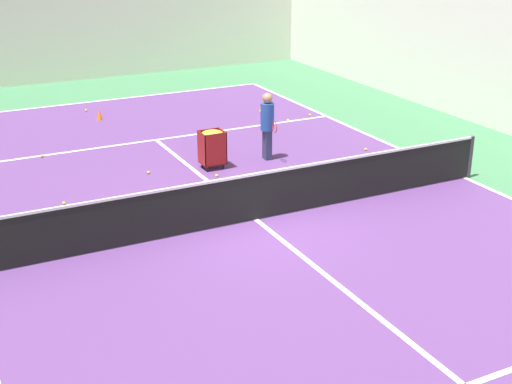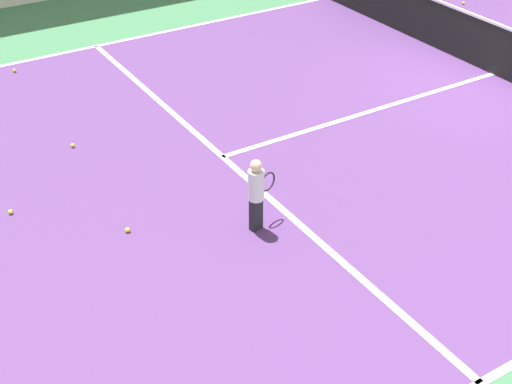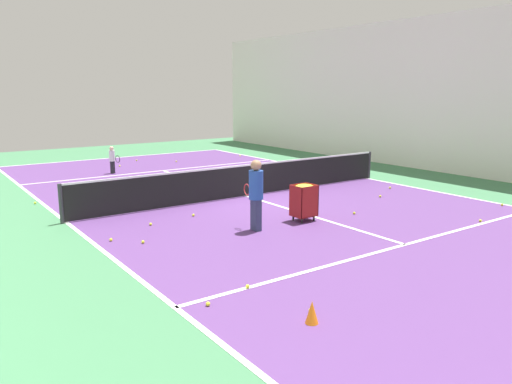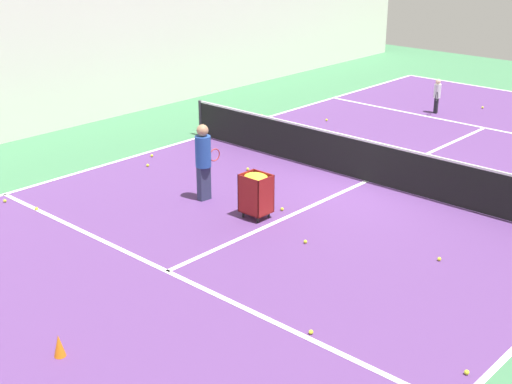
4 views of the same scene
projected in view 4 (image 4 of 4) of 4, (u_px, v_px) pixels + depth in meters
ground_plane at (366, 182)px, 16.27m from camera, size 32.69×32.69×0.00m
court_playing_area at (366, 182)px, 16.27m from camera, size 10.74×21.78×0.00m
line_sideline_right at (204, 136)px, 19.64m from camera, size 0.10×21.78×0.00m
line_service_near at (485, 128)px, 20.40m from camera, size 10.74×0.10×0.00m
line_service_far at (167, 271)px, 12.14m from camera, size 10.74×0.10×0.00m
line_centre_service at (366, 181)px, 16.27m from camera, size 0.10×11.98×0.00m
hall_enclosure_right at (117, 13)px, 20.77m from camera, size 0.15×28.99×6.05m
tennis_net at (367, 160)px, 16.09m from camera, size 11.04×0.10×0.99m
player_near_baseline at (437, 94)px, 21.72m from camera, size 0.31×0.53×1.06m
coach_at_net at (203, 157)px, 14.91m from camera, size 0.36×0.67×1.66m
ball_cart at (256, 187)px, 14.10m from camera, size 0.56×0.47×0.93m
training_cone_1 at (59, 346)px, 9.75m from camera, size 0.17×0.17×0.33m
tennis_ball_0 at (262, 115)px, 21.55m from camera, size 0.07×0.07×0.07m
tennis_ball_4 at (248, 169)px, 16.97m from camera, size 0.07×0.07×0.07m
tennis_ball_5 at (305, 242)px, 13.18m from camera, size 0.07×0.07×0.07m
tennis_ball_6 at (327, 120)px, 21.07m from camera, size 0.07×0.07×0.07m
tennis_ball_7 at (483, 107)px, 22.45m from camera, size 0.07×0.07×0.07m
tennis_ball_9 at (5, 201)px, 15.07m from camera, size 0.07×0.07×0.07m
tennis_ball_10 at (467, 372)px, 9.40m from camera, size 0.07×0.07×0.07m
tennis_ball_11 at (282, 209)px, 14.64m from camera, size 0.07×0.07×0.07m
tennis_ball_12 at (36, 209)px, 14.67m from camera, size 0.07×0.07×0.07m
tennis_ball_14 at (205, 159)px, 17.64m from camera, size 0.07×0.07×0.07m
tennis_ball_17 at (148, 165)px, 17.23m from camera, size 0.07×0.07×0.07m
tennis_ball_18 at (439, 259)px, 12.51m from camera, size 0.07×0.07×0.07m
tennis_ball_19 at (311, 332)px, 10.31m from camera, size 0.07×0.07×0.07m
tennis_ball_22 at (152, 156)px, 17.93m from camera, size 0.07×0.07×0.07m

